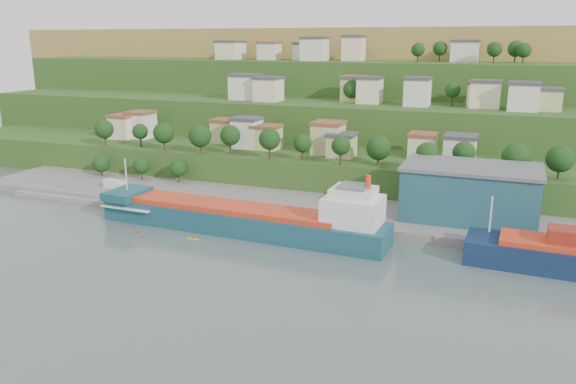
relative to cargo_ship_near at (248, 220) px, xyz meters
The scene contains 10 objects.
ground 8.78m from the cargo_ship_near, 95.47° to the right, with size 500.00×500.00×0.00m, color #414F4D.
quay 27.68m from the cargo_ship_near, 45.77° to the left, with size 220.00×26.00×4.00m, color slate.
pebble_beach 57.53m from the cargo_ship_near, 166.17° to the left, with size 40.00×18.00×2.40m, color slate.
hillside 160.44m from the cargo_ship_near, 90.28° to the left, with size 360.00×210.90×96.00m.
cargo_ship_near is the anchor object (origin of this frame).
warehouse 52.29m from the cargo_ship_near, 25.93° to the left, with size 31.21×19.34×12.80m.
caravan 51.97m from the cargo_ship_near, 162.18° to the left, with size 6.57×2.74×3.07m, color silver.
dinghy 46.41m from the cargo_ship_near, 164.34° to the left, with size 3.69×1.39×0.74m, color silver.
kayak_orange 25.73m from the cargo_ship_near, 156.64° to the right, with size 2.93×1.31×0.73m.
kayak_yellow 13.24m from the cargo_ship_near, 137.30° to the right, with size 2.89×0.59×0.72m.
Camera 1 is at (53.33, -102.82, 42.79)m, focal length 35.00 mm.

